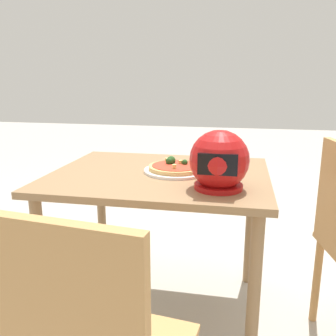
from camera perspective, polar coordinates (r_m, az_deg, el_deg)
The scene contains 5 objects.
ground_plane at distance 2.01m, azimuth -1.18°, elevation -20.95°, with size 14.00×14.00×0.00m, color #B2ADA3.
dining_table at distance 1.73m, azimuth -1.29°, elevation -3.72°, with size 1.00×0.81×0.72m.
pizza_plate at distance 1.72m, azimuth 1.30°, elevation -0.40°, with size 0.30×0.30×0.01m, color white.
pizza at distance 1.72m, azimuth 1.24°, elevation 0.22°, with size 0.26×0.26×0.06m.
motorcycle_helmet at distance 1.44m, azimuth 8.01°, elevation 1.04°, with size 0.24×0.24×0.24m.
Camera 1 is at (-0.36, 1.61, 1.15)m, focal length 38.97 mm.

